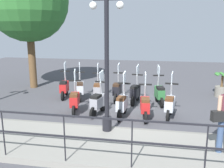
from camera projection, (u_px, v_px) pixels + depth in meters
ground_plane at (124, 109)px, 9.42m from camera, size 28.00×28.00×0.00m
promenade_walkway at (107, 145)px, 6.38m from camera, size 2.20×20.00×0.15m
fence_railing at (97, 131)px, 5.19m from camera, size 0.04×16.03×1.07m
lamp_post_near at (107, 71)px, 6.73m from camera, size 0.26×0.90×3.92m
tree_large at (28, 1)px, 11.84m from camera, size 3.86×3.86×6.15m
potted_palm at (222, 87)px, 11.00m from camera, size 1.06×0.66×1.05m
scooter_near_0 at (170, 104)px, 8.40m from camera, size 1.23×0.46×1.54m
scooter_near_1 at (145, 105)px, 8.28m from camera, size 1.23×0.44×1.54m
scooter_near_2 at (122, 104)px, 8.45m from camera, size 1.23×0.44×1.54m
scooter_near_3 at (98, 102)px, 8.68m from camera, size 1.22×0.49×1.54m
scooter_near_4 at (75, 100)px, 8.87m from camera, size 1.22×0.50×1.54m
scooter_far_0 at (159, 93)px, 9.84m from camera, size 1.22×0.50×1.54m
scooter_far_1 at (135, 92)px, 10.01m from camera, size 1.23×0.46×1.54m
scooter_far_2 at (117, 89)px, 10.39m from camera, size 1.23×0.44×1.54m
scooter_far_3 at (97, 90)px, 10.36m from camera, size 1.23×0.46×1.54m
scooter_far_4 at (80, 88)px, 10.56m from camera, size 1.20×0.55×1.54m
scooter_far_5 at (64, 87)px, 10.78m from camera, size 1.23×0.47×1.54m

